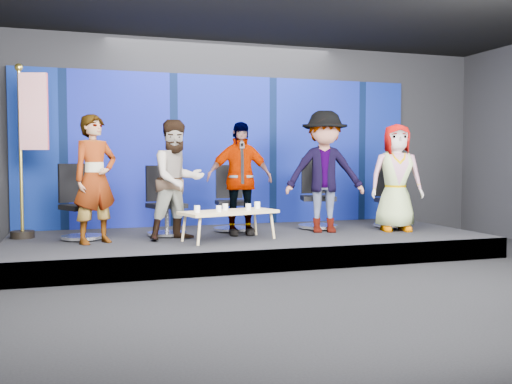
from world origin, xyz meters
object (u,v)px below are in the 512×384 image
at_px(chair_e, 390,207).
at_px(panelist_e, 396,177).
at_px(panelist_a, 95,179).
at_px(panelist_c, 239,179).
at_px(mug_e, 257,205).
at_px(chair_b, 165,213).
at_px(panelist_b, 177,180).
at_px(chair_c, 231,209).
at_px(mug_d, 248,207).
at_px(coffee_table, 229,213).
at_px(chair_a, 80,215).
at_px(mug_c, 225,207).
at_px(chair_d, 317,205).
at_px(flag_stand, 29,146).
at_px(mug_a, 197,209).
at_px(mug_b, 219,209).

distance_m(chair_e, panelist_e, 0.72).
bearing_deg(panelist_a, panelist_c, -21.63).
bearing_deg(mug_e, chair_b, 156.98).
bearing_deg(panelist_e, panelist_b, -165.11).
bearing_deg(chair_c, chair_b, -161.69).
bearing_deg(mug_d, mug_e, 46.29).
xyz_separation_m(panelist_b, coffee_table, (0.68, -0.27, -0.47)).
distance_m(panelist_c, coffee_table, 0.76).
distance_m(chair_a, chair_b, 1.21).
bearing_deg(coffee_table, mug_e, 23.87).
distance_m(mug_c, mug_d, 0.33).
relative_size(panelist_b, chair_d, 1.45).
height_order(panelist_b, chair_c, panelist_b).
xyz_separation_m(chair_c, coffee_table, (-0.31, -1.01, 0.04)).
relative_size(panelist_a, mug_c, 18.84).
distance_m(panelist_e, mug_d, 2.58).
bearing_deg(coffee_table, flag_stand, 158.48).
distance_m(panelist_a, chair_c, 2.31).
relative_size(chair_a, panelist_b, 0.64).
height_order(chair_a, mug_e, chair_a).
relative_size(panelist_a, chair_d, 1.49).
xyz_separation_m(panelist_e, coffee_table, (-2.82, -0.23, -0.47)).
distance_m(panelist_a, panelist_c, 2.12).
bearing_deg(chair_b, mug_e, -41.39).
height_order(coffee_table, mug_c, mug_c).
distance_m(panelist_c, flag_stand, 3.08).
height_order(chair_b, chair_c, chair_c).
bearing_deg(mug_a, chair_d, 24.94).
bearing_deg(chair_d, coffee_table, -137.45).
bearing_deg(mug_e, mug_a, -160.09).
xyz_separation_m(chair_d, mug_a, (-2.24, -1.04, 0.08)).
distance_m(coffee_table, mug_d, 0.30).
bearing_deg(chair_d, mug_b, -136.67).
relative_size(mug_a, mug_e, 0.94).
relative_size(panelist_a, panelist_c, 1.03).
distance_m(panelist_a, chair_d, 3.66).
height_order(chair_d, mug_a, chair_d).
distance_m(chair_b, coffee_table, 1.10).
bearing_deg(chair_c, coffee_table, -101.62).
bearing_deg(panelist_c, mug_b, -121.84).
distance_m(chair_a, mug_c, 2.07).
xyz_separation_m(chair_a, mug_d, (2.29, -0.71, 0.11)).
relative_size(mug_d, mug_e, 0.91).
bearing_deg(flag_stand, mug_a, -11.85).
bearing_deg(panelist_c, chair_e, 9.25).
height_order(chair_e, coffee_table, chair_e).
height_order(panelist_a, chair_e, panelist_a).
bearing_deg(panelist_b, mug_e, -20.75).
height_order(chair_e, panelist_e, panelist_e).
height_order(mug_b, mug_e, mug_e).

